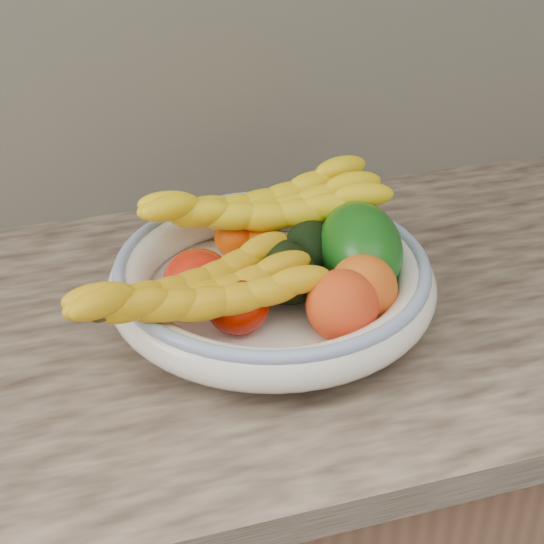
{
  "coord_description": "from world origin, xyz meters",
  "views": [
    {
      "loc": [
        -0.24,
        0.86,
        1.48
      ],
      "look_at": [
        0.0,
        1.66,
        0.96
      ],
      "focal_mm": 55.0,
      "sensor_mm": 36.0,
      "label": 1
    }
  ],
  "objects": [
    {
      "name": "clementine_back_left",
      "position": [
        -0.02,
        1.76,
        0.95
      ],
      "size": [
        0.06,
        0.06,
        0.05
      ],
      "primitive_type": "ellipsoid",
      "rotation": [
        0.0,
        0.0,
        -0.19
      ],
      "color": "#F55805",
      "rests_on": "fruit_bowl"
    },
    {
      "name": "kitchen_counter",
      "position": [
        0.0,
        1.69,
        0.46
      ],
      "size": [
        2.44,
        0.66,
        1.4
      ],
      "color": "brown",
      "rests_on": "ground"
    },
    {
      "name": "tomato_left",
      "position": [
        -0.09,
        1.66,
        0.96
      ],
      "size": [
        0.1,
        0.1,
        0.07
      ],
      "primitive_type": "ellipsoid",
      "rotation": [
        0.0,
        0.0,
        -0.36
      ],
      "color": "red",
      "rests_on": "fruit_bowl"
    },
    {
      "name": "peach_front",
      "position": [
        0.05,
        1.56,
        0.97
      ],
      "size": [
        0.1,
        0.1,
        0.08
      ],
      "primitive_type": "ellipsoid",
      "rotation": [
        0.0,
        0.0,
        0.22
      ],
      "color": "orange",
      "rests_on": "fruit_bowl"
    },
    {
      "name": "clementine_back_right",
      "position": [
        0.01,
        1.75,
        0.95
      ],
      "size": [
        0.06,
        0.06,
        0.05
      ],
      "primitive_type": "ellipsoid",
      "rotation": [
        0.0,
        0.0,
        0.09
      ],
      "color": "orange",
      "rests_on": "fruit_bowl"
    },
    {
      "name": "avocado_right",
      "position": [
        0.06,
        1.7,
        0.96
      ],
      "size": [
        0.1,
        0.11,
        0.06
      ],
      "primitive_type": "ellipsoid",
      "rotation": [
        0.0,
        0.0,
        -0.49
      ],
      "color": "black",
      "rests_on": "fruit_bowl"
    },
    {
      "name": "peach_right",
      "position": [
        0.08,
        1.58,
        0.97
      ],
      "size": [
        0.09,
        0.09,
        0.08
      ],
      "primitive_type": "ellipsoid",
      "rotation": [
        0.0,
        0.0,
        -0.1
      ],
      "color": "orange",
      "rests_on": "fruit_bowl"
    },
    {
      "name": "fruit_bowl",
      "position": [
        0.0,
        1.66,
        0.95
      ],
      "size": [
        0.39,
        0.39,
        0.08
      ],
      "color": "white",
      "rests_on": "kitchen_counter"
    },
    {
      "name": "avocado_center",
      "position": [
        0.01,
        1.65,
        0.96
      ],
      "size": [
        0.11,
        0.13,
        0.07
      ],
      "primitive_type": "ellipsoid",
      "rotation": [
        0.0,
        0.0,
        0.39
      ],
      "color": "black",
      "rests_on": "fruit_bowl"
    },
    {
      "name": "banana_bunch_back",
      "position": [
        0.02,
        1.76,
        0.99
      ],
      "size": [
        0.33,
        0.12,
        0.09
      ],
      "primitive_type": null,
      "rotation": [
        0.0,
        0.0,
        -0.0
      ],
      "color": "yellow",
      "rests_on": "fruit_bowl"
    },
    {
      "name": "green_mango",
      "position": [
        0.11,
        1.66,
        0.98
      ],
      "size": [
        0.14,
        0.16,
        0.13
      ],
      "primitive_type": "ellipsoid",
      "rotation": [
        0.0,
        0.31,
        -0.09
      ],
      "color": "#0E4E0E",
      "rests_on": "fruit_bowl"
    },
    {
      "name": "tomato_near_left",
      "position": [
        -0.06,
        1.6,
        0.96
      ],
      "size": [
        0.09,
        0.09,
        0.07
      ],
      "primitive_type": "ellipsoid",
      "rotation": [
        0.0,
        0.0,
        -0.31
      ],
      "color": "#A41000",
      "rests_on": "fruit_bowl"
    },
    {
      "name": "banana_bunch_front",
      "position": [
        -0.1,
        1.6,
        0.98
      ],
      "size": [
        0.32,
        0.18,
        0.08
      ],
      "primitive_type": null,
      "rotation": [
        0.0,
        0.0,
        0.23
      ],
      "color": "yellow",
      "rests_on": "fruit_bowl"
    },
    {
      "name": "clementine_back_mid",
      "position": [
        0.0,
        1.71,
        0.95
      ],
      "size": [
        0.06,
        0.06,
        0.05
      ],
      "primitive_type": "ellipsoid",
      "rotation": [
        0.0,
        0.0,
        0.21
      ],
      "color": "#F26605",
      "rests_on": "fruit_bowl"
    }
  ]
}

